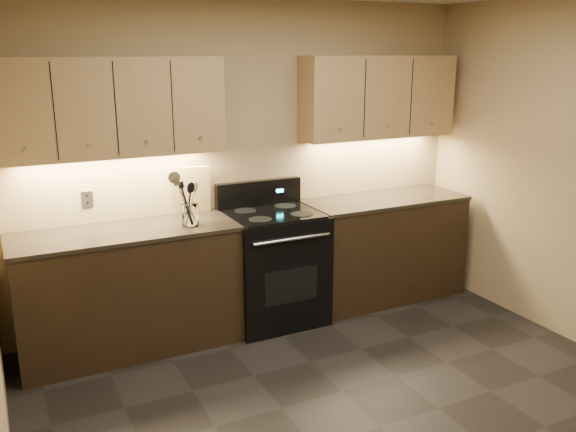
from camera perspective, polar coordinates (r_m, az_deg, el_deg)
The scene contains 15 objects.
floor at distance 3.92m, azimuth 8.62°, elevation -18.93°, with size 4.00×4.00×0.00m, color black.
wall_back at distance 5.08m, azimuth -3.81°, elevation 5.10°, with size 4.00×0.04×2.60m, color #988659.
counter_left at distance 4.72m, azimuth -14.67°, elevation -6.71°, with size 1.62×0.62×0.93m.
counter_right at distance 5.59m, azimuth 8.80°, elevation -2.93°, with size 1.46×0.62×0.93m.
stove at distance 5.04m, azimuth -1.40°, elevation -4.61°, with size 0.76×0.68×1.14m.
upper_cab_left at distance 4.56m, azimuth -16.20°, elevation 9.74°, with size 1.60×0.30×0.70m, color tan.
upper_cab_right at distance 5.46m, azimuth 8.45°, elevation 10.96°, with size 1.44×0.30×0.70m, color tan.
outlet_plate at distance 4.78m, azimuth -18.28°, elevation 1.51°, with size 0.09×0.01×0.12m, color #B2B5BA.
utensil_crock at distance 4.60m, azimuth -9.16°, elevation 0.08°, with size 0.16×0.16×0.16m.
cutting_board at distance 4.91m, azimuth -9.04°, elevation 2.45°, with size 0.30×0.02×0.39m, color tan.
wooden_spoon at distance 4.56m, azimuth -9.55°, elevation 1.19°, with size 0.06×0.06×0.31m, color tan, non-canonical shape.
black_spoon at distance 4.59m, azimuth -9.47°, elevation 1.31°, with size 0.06×0.06×0.31m, color black, non-canonical shape.
black_turner at distance 4.56m, azimuth -9.06°, elevation 1.36°, with size 0.08×0.08×0.33m, color black, non-canonical shape.
steel_spatula at distance 4.58m, azimuth -9.04°, elevation 1.68°, with size 0.08×0.08×0.37m, color silver, non-canonical shape.
steel_skimmer at distance 4.57m, azimuth -8.76°, elevation 1.84°, with size 0.09×0.09×0.40m, color silver, non-canonical shape.
Camera 1 is at (-1.92, -2.62, 2.18)m, focal length 38.00 mm.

